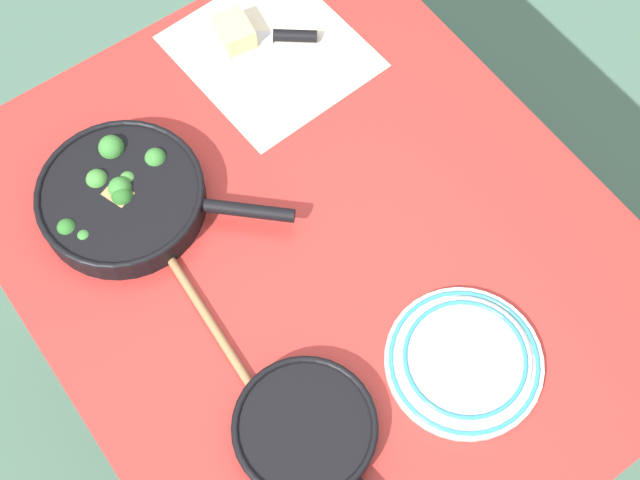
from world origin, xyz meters
TOP-DOWN VIEW (x-y plane):
  - ground_plane at (0.00, 0.00)m, footprint 14.00×14.00m
  - dining_table_red at (0.00, 0.00)m, footprint 1.17×0.97m
  - skillet_broccoli at (0.26, 0.23)m, footprint 0.37×0.38m
  - skillet_eggs at (-0.26, 0.21)m, footprint 0.38×0.23m
  - wooden_spoon at (-0.13, 0.24)m, footprint 0.41×0.05m
  - parchment_sheet at (0.39, -0.17)m, footprint 0.37×0.34m
  - grater_knife at (0.41, -0.19)m, footprint 0.16×0.19m
  - cheese_block at (0.46, -0.13)m, footprint 0.09×0.07m
  - dinner_plate_stack at (-0.31, -0.06)m, footprint 0.26×0.26m

SIDE VIEW (x-z plane):
  - ground_plane at x=0.00m, z-range 0.00..0.00m
  - dining_table_red at x=0.00m, z-range 0.29..1.01m
  - parchment_sheet at x=0.39m, z-range 0.72..0.73m
  - wooden_spoon at x=-0.13m, z-range 0.72..0.74m
  - grater_knife at x=0.41m, z-range 0.72..0.74m
  - dinner_plate_stack at x=-0.31m, z-range 0.72..0.75m
  - skillet_eggs at x=-0.26m, z-range 0.72..0.77m
  - cheese_block at x=0.46m, z-range 0.72..0.77m
  - skillet_broccoli at x=0.26m, z-range 0.72..0.79m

